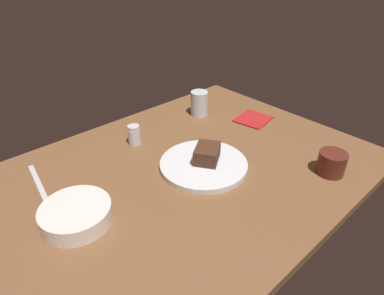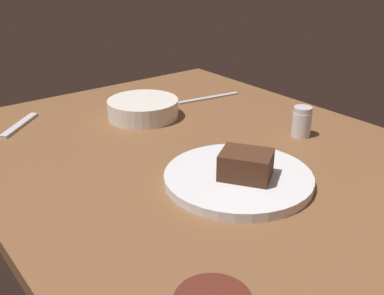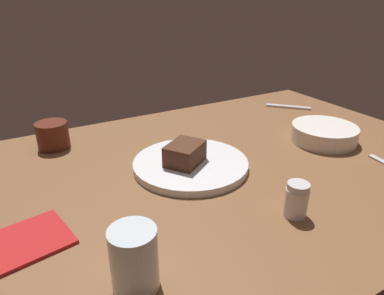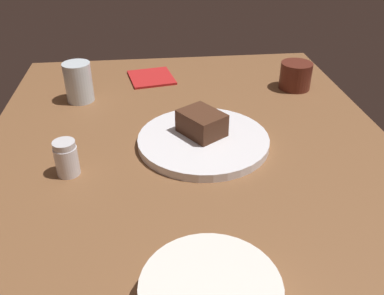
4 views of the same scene
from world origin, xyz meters
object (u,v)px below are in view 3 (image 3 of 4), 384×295
at_px(chocolate_cake_slice, 185,153).
at_px(water_glass, 134,259).
at_px(salt_shaker, 297,200).
at_px(dessert_spoon, 288,107).
at_px(side_bowl, 324,133).
at_px(dessert_plate, 191,164).
at_px(coffee_cup, 53,135).
at_px(folded_napkin, 29,240).

bearing_deg(chocolate_cake_slice, water_glass, 50.25).
relative_size(salt_shaker, dessert_spoon, 0.45).
bearing_deg(side_bowl, chocolate_cake_slice, -6.00).
relative_size(dessert_plate, side_bowl, 1.54).
distance_m(water_glass, side_bowl, 0.67).
xyz_separation_m(salt_shaker, dessert_spoon, (-0.44, -0.48, -0.03)).
relative_size(salt_shaker, side_bowl, 0.39).
relative_size(dessert_plate, coffee_cup, 3.31).
height_order(chocolate_cake_slice, side_bowl, chocolate_cake_slice).
height_order(dessert_plate, salt_shaker, salt_shaker).
xyz_separation_m(chocolate_cake_slice, folded_napkin, (0.34, 0.09, -0.04)).
height_order(chocolate_cake_slice, dessert_spoon, chocolate_cake_slice).
height_order(side_bowl, dessert_spoon, side_bowl).
xyz_separation_m(chocolate_cake_slice, water_glass, (0.22, 0.27, 0.01)).
bearing_deg(folded_napkin, salt_shaker, 159.57).
xyz_separation_m(salt_shaker, water_glass, (0.31, 0.01, 0.01)).
height_order(salt_shaker, coffee_cup, coffee_cup).
height_order(chocolate_cake_slice, salt_shaker, salt_shaker).
distance_m(dessert_plate, salt_shaker, 0.27).
bearing_deg(dessert_spoon, dessert_plate, -110.69).
bearing_deg(chocolate_cake_slice, salt_shaker, 109.40).
bearing_deg(coffee_cup, dessert_spoon, 175.86).
relative_size(dessert_plate, chocolate_cake_slice, 3.04).
bearing_deg(dessert_plate, salt_shaker, 106.10).
relative_size(chocolate_cake_slice, dessert_spoon, 0.58).
bearing_deg(salt_shaker, coffee_cup, -58.26).
xyz_separation_m(water_glass, dessert_spoon, (-0.75, -0.49, -0.04)).
xyz_separation_m(side_bowl, coffee_cup, (0.64, -0.32, 0.01)).
xyz_separation_m(chocolate_cake_slice, dessert_spoon, (-0.53, -0.22, -0.04)).
relative_size(dessert_spoon, folded_napkin, 1.20).
bearing_deg(folded_napkin, dessert_spoon, -160.21).
bearing_deg(dessert_spoon, water_glass, -100.71).
height_order(salt_shaker, water_glass, water_glass).
bearing_deg(dessert_spoon, coffee_cup, -137.92).
relative_size(dessert_plate, folded_napkin, 2.13).
bearing_deg(water_glass, chocolate_cake_slice, -129.75).
height_order(dessert_plate, side_bowl, side_bowl).
distance_m(dessert_plate, coffee_cup, 0.37).
height_order(side_bowl, folded_napkin, side_bowl).
relative_size(water_glass, folded_napkin, 0.77).
bearing_deg(chocolate_cake_slice, dessert_plate, -173.86).
relative_size(water_glass, coffee_cup, 1.19).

